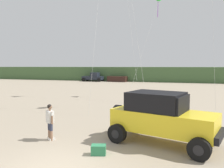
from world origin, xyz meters
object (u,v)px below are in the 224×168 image
at_px(distant_pickup, 93,77).
at_px(distant_sedan, 117,79).
at_px(jeep, 162,117).
at_px(cooler_box, 99,150).
at_px(kite_blue_swept, 159,0).
at_px(person_watching, 50,120).

height_order(distant_pickup, distant_sedan, distant_pickup).
height_order(jeep, cooler_box, jeep).
bearing_deg(distant_pickup, jeep, -63.56).
bearing_deg(jeep, cooler_box, -136.87).
xyz_separation_m(jeep, kite_blue_swept, (-1.82, 15.45, 9.37)).
bearing_deg(kite_blue_swept, jeep, -83.30).
bearing_deg(person_watching, cooler_box, -19.33).
distance_m(jeep, distant_pickup, 41.07).
distance_m(distant_pickup, kite_blue_swept, 28.61).
relative_size(person_watching, distant_sedan, 0.40).
distance_m(jeep, distant_sedan, 39.36).
bearing_deg(distant_sedan, cooler_box, -69.72).
height_order(cooler_box, distant_pickup, distant_pickup).
distance_m(jeep, person_watching, 5.07).
relative_size(jeep, person_watching, 3.01).
relative_size(jeep, kite_blue_swept, 0.45).
relative_size(distant_pickup, kite_blue_swept, 0.41).
bearing_deg(cooler_box, jeep, 28.11).
relative_size(person_watching, kite_blue_swept, 0.15).
relative_size(jeep, distant_sedan, 1.19).
xyz_separation_m(cooler_box, distant_sedan, (-10.66, 39.25, 0.41)).
relative_size(distant_sedan, kite_blue_swept, 0.38).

